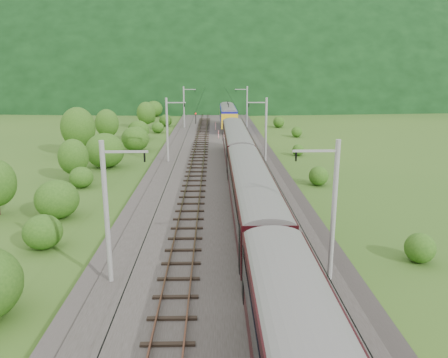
{
  "coord_description": "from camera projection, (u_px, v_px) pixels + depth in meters",
  "views": [
    {
      "loc": [
        -0.35,
        -22.54,
        12.02
      ],
      "look_at": [
        0.5,
        13.91,
        2.6
      ],
      "focal_mm": 35.0,
      "sensor_mm": 36.0,
      "label": 1
    }
  ],
  "objects": [
    {
      "name": "ground",
      "position": [
        221.0,
        284.0,
        24.84
      ],
      "size": [
        600.0,
        600.0,
        0.0
      ],
      "primitive_type": "plane",
      "color": "#2A5019",
      "rests_on": "ground"
    },
    {
      "name": "railbed",
      "position": [
        219.0,
        221.0,
        34.48
      ],
      "size": [
        14.0,
        220.0,
        0.3
      ],
      "primitive_type": "cube",
      "color": "#38332D",
      "rests_on": "ground"
    },
    {
      "name": "track_left",
      "position": [
        188.0,
        219.0,
        34.37
      ],
      "size": [
        2.4,
        220.0,
        0.27
      ],
      "color": "#553224",
      "rests_on": "railbed"
    },
    {
      "name": "track_right",
      "position": [
        249.0,
        218.0,
        34.48
      ],
      "size": [
        2.4,
        220.0,
        0.27
      ],
      "color": "#553224",
      "rests_on": "railbed"
    },
    {
      "name": "catenary_left",
      "position": [
        168.0,
        128.0,
        54.55
      ],
      "size": [
        2.54,
        192.28,
        8.0
      ],
      "color": "gray",
      "rests_on": "railbed"
    },
    {
      "name": "catenary_right",
      "position": [
        265.0,
        128.0,
        54.82
      ],
      "size": [
        2.54,
        192.28,
        8.0
      ],
      "color": "gray",
      "rests_on": "railbed"
    },
    {
      "name": "overhead_wires",
      "position": [
        219.0,
        134.0,
        32.74
      ],
      "size": [
        4.83,
        198.0,
        0.03
      ],
      "color": "black",
      "rests_on": "ground"
    },
    {
      "name": "mountain_main",
      "position": [
        214.0,
        86.0,
        276.5
      ],
      "size": [
        504.0,
        360.0,
        244.0
      ],
      "primitive_type": "ellipsoid",
      "color": "black",
      "rests_on": "ground"
    },
    {
      "name": "mountain_ridge",
      "position": [
        47.0,
        84.0,
        312.51
      ],
      "size": [
        336.0,
        280.0,
        132.0
      ],
      "primitive_type": "ellipsoid",
      "color": "black",
      "rests_on": "ground"
    },
    {
      "name": "train",
      "position": [
        251.0,
        185.0,
        32.28
      ],
      "size": [
        2.95,
        118.39,
        5.12
      ],
      "color": "black",
      "rests_on": "ground"
    },
    {
      "name": "hazard_post_near",
      "position": [
        216.0,
        126.0,
        83.28
      ],
      "size": [
        0.15,
        0.15,
        1.44
      ],
      "primitive_type": "cylinder",
      "color": "red",
      "rests_on": "railbed"
    },
    {
      "name": "hazard_post_far",
      "position": [
        218.0,
        134.0,
        73.07
      ],
      "size": [
        0.15,
        0.15,
        1.37
      ],
      "primitive_type": "cylinder",
      "color": "red",
      "rests_on": "railbed"
    },
    {
      "name": "signal",
      "position": [
        196.0,
        118.0,
        91.65
      ],
      "size": [
        0.25,
        0.25,
        2.25
      ],
      "color": "black",
      "rests_on": "railbed"
    },
    {
      "name": "vegetation_left",
      "position": [
        66.0,
        169.0,
        41.23
      ],
      "size": [
        13.68,
        147.79,
        6.85
      ],
      "color": "#265015",
      "rests_on": "ground"
    },
    {
      "name": "vegetation_right",
      "position": [
        411.0,
        237.0,
        28.75
      ],
      "size": [
        6.02,
        108.99,
        2.85
      ],
      "color": "#265015",
      "rests_on": "ground"
    }
  ]
}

